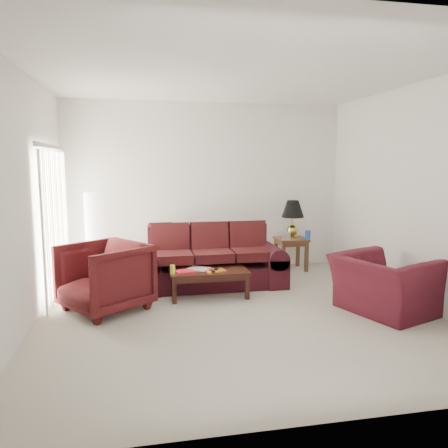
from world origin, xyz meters
name	(u,v)px	position (x,y,z in m)	size (l,w,h in m)	color
floor	(237,313)	(0.00, 0.00, 0.00)	(5.00, 5.00, 0.00)	#B9B19E
blinds	(54,222)	(-2.42, 1.30, 1.08)	(0.10, 2.00, 2.16)	silver
sofa	(211,257)	(-0.11, 1.31, 0.47)	(2.28, 0.99, 0.93)	black
throw_pillow	(161,234)	(-0.85, 2.13, 0.72)	(0.40, 0.12, 0.40)	black
end_table	(291,254)	(1.49, 2.09, 0.29)	(0.53, 0.53, 0.58)	#4E221B
table_lamp	(293,219)	(1.52, 2.13, 0.92)	(0.41, 0.41, 0.68)	gold
clock	(287,236)	(1.35, 1.96, 0.65)	(0.13, 0.05, 0.13)	silver
blue_canister	(308,235)	(1.73, 1.92, 0.66)	(0.10, 0.10, 0.16)	#1942A3
picture_frame	(282,233)	(1.36, 2.24, 0.66)	(0.12, 0.02, 0.15)	silver
floor_lamp	(91,236)	(-1.99, 2.08, 0.74)	(0.24, 0.24, 1.48)	white
armchair_left	(104,277)	(-1.68, 0.43, 0.45)	(0.96, 0.99, 0.90)	#3E0E10
armchair_right	(384,285)	(1.88, -0.35, 0.37)	(1.15, 1.00, 0.74)	#410F18
coffee_table	(209,283)	(-0.24, 0.76, 0.20)	(1.13, 0.56, 0.39)	black
magazine_red	(185,271)	(-0.59, 0.73, 0.40)	(0.27, 0.20, 0.02)	red
magazine_white	(199,269)	(-0.38, 0.85, 0.40)	(0.30, 0.22, 0.02)	silver
magazine_orange	(215,271)	(-0.16, 0.69, 0.40)	(0.28, 0.21, 0.02)	orange
remote_a	(212,271)	(-0.22, 0.61, 0.42)	(0.04, 0.15, 0.02)	black
remote_b	(217,268)	(-0.12, 0.74, 0.42)	(0.05, 0.17, 0.02)	black
yellow_glass	(173,269)	(-0.77, 0.65, 0.46)	(0.07, 0.07, 0.13)	#F0FC38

